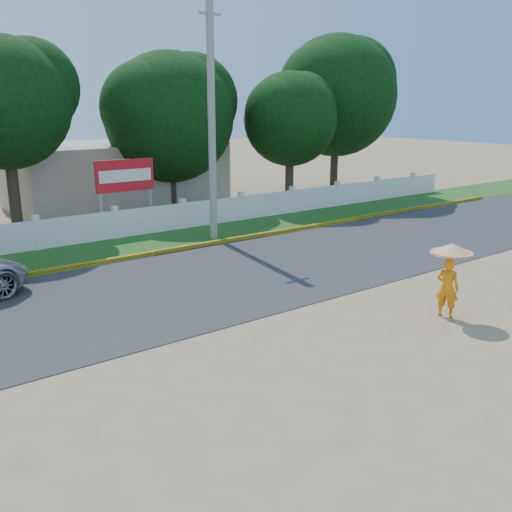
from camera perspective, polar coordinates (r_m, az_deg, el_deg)
The scene contains 10 objects.
ground at distance 13.87m, azimuth 4.97°, elevation -6.94°, with size 120.00×120.00×0.00m, color #9E8460.
road at distance 17.28m, azimuth -4.96°, elevation -2.38°, with size 60.00×7.00×0.02m, color #38383A.
grass_verge at distance 21.76m, azimuth -12.27°, elevation 1.03°, with size 60.00×3.50×0.03m, color #2D601E.
curb at distance 20.25m, azimuth -10.26°, elevation 0.27°, with size 40.00×0.18×0.16m, color yellow.
fence at distance 22.95m, azimuth -13.86°, elevation 3.03°, with size 40.00×0.10×1.10m, color silver.
building_near at distance 30.12m, azimuth -13.84°, elevation 7.87°, with size 10.00×6.00×3.20m, color #B7AD99.
utility_pole at distance 21.82m, azimuth -4.45°, elevation 13.32°, with size 0.28×0.28×9.03m, color gray.
monk_with_parasol at distance 14.78m, azimuth 18.79°, elevation -1.28°, with size 1.03×1.03×1.88m.
billboard at distance 24.06m, azimuth -12.96°, elevation 7.48°, with size 2.50×0.13×2.95m.
tree_row at distance 26.35m, azimuth -13.03°, elevation 14.33°, with size 35.41×7.62×8.88m.
Camera 1 is at (-8.59, -9.56, 5.21)m, focal length 40.00 mm.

